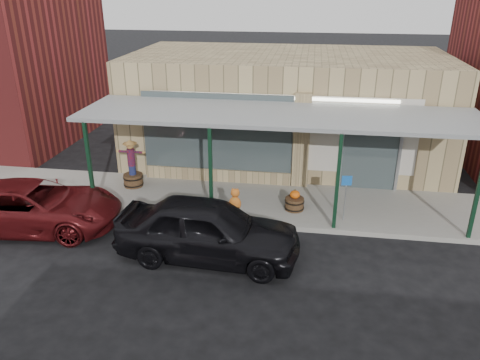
# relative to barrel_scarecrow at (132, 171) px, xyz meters

# --- Properties ---
(ground) EXTENTS (120.00, 120.00, 0.00)m
(ground) POSITION_rel_barrel_scarecrow_xyz_m (5.00, -4.14, -0.72)
(ground) COLOR black
(ground) RESTS_ON ground
(sidewalk) EXTENTS (40.00, 3.20, 0.15)m
(sidewalk) POSITION_rel_barrel_scarecrow_xyz_m (5.00, -0.54, -0.65)
(sidewalk) COLOR gray
(sidewalk) RESTS_ON ground
(storefront) EXTENTS (12.00, 6.25, 4.20)m
(storefront) POSITION_rel_barrel_scarecrow_xyz_m (5.00, 4.02, 1.37)
(storefront) COLOR tan
(storefront) RESTS_ON ground
(awning) EXTENTS (12.00, 3.00, 3.04)m
(awning) POSITION_rel_barrel_scarecrow_xyz_m (5.00, -0.58, 2.29)
(awning) COLOR slate
(awning) RESTS_ON ground
(block_buildings_near) EXTENTS (61.00, 8.00, 8.00)m
(block_buildings_near) POSITION_rel_barrel_scarecrow_xyz_m (7.01, 5.06, 3.04)
(block_buildings_near) COLOR maroon
(block_buildings_near) RESTS_ON ground
(barrel_scarecrow) EXTENTS (1.03, 0.74, 1.69)m
(barrel_scarecrow) POSITION_rel_barrel_scarecrow_xyz_m (0.00, 0.00, 0.00)
(barrel_scarecrow) COLOR brown
(barrel_scarecrow) RESTS_ON sidewalk
(barrel_pumpkin) EXTENTS (0.63, 0.63, 0.69)m
(barrel_pumpkin) POSITION_rel_barrel_scarecrow_xyz_m (5.62, -1.00, -0.33)
(barrel_pumpkin) COLOR brown
(barrel_pumpkin) RESTS_ON sidewalk
(handicap_sign) EXTENTS (0.29, 0.05, 1.42)m
(handicap_sign) POSITION_rel_barrel_scarecrow_xyz_m (7.10, -1.46, 0.34)
(handicap_sign) COLOR gray
(handicap_sign) RESTS_ON sidewalk
(parked_sedan) EXTENTS (4.88, 2.21, 1.63)m
(parked_sedan) POSITION_rel_barrel_scarecrow_xyz_m (3.50, -3.82, 0.09)
(parked_sedan) COLOR black
(parked_sedan) RESTS_ON ground
(car_maroon) EXTENTS (5.21, 2.80, 1.39)m
(car_maroon) POSITION_rel_barrel_scarecrow_xyz_m (-1.89, -3.02, -0.03)
(car_maroon) COLOR #571114
(car_maroon) RESTS_ON ground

